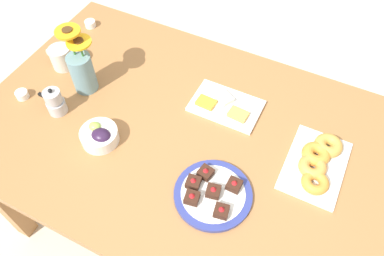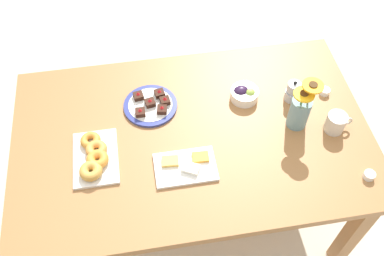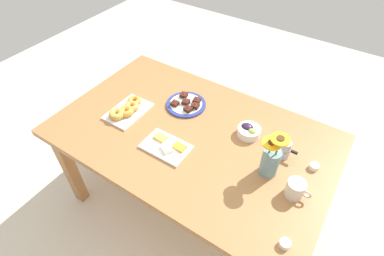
# 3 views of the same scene
# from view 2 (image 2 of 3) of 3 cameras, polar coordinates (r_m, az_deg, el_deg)

# --- Properties ---
(ground_plane) EXTENTS (6.00, 6.00, 0.00)m
(ground_plane) POSITION_cam_2_polar(r_m,az_deg,el_deg) (2.55, 0.00, -10.49)
(ground_plane) COLOR beige
(dining_table) EXTENTS (1.60, 1.00, 0.74)m
(dining_table) POSITION_cam_2_polar(r_m,az_deg,el_deg) (1.99, 0.00, -2.15)
(dining_table) COLOR #9E6B3D
(dining_table) RESTS_ON ground_plane
(coffee_mug) EXTENTS (0.12, 0.09, 0.09)m
(coffee_mug) POSITION_cam_2_polar(r_m,az_deg,el_deg) (2.00, 18.64, 0.69)
(coffee_mug) COLOR beige
(coffee_mug) RESTS_ON dining_table
(grape_bowl) EXTENTS (0.13, 0.13, 0.07)m
(grape_bowl) POSITION_cam_2_polar(r_m,az_deg,el_deg) (2.04, 6.97, 4.56)
(grape_bowl) COLOR white
(grape_bowl) RESTS_ON dining_table
(cheese_platter) EXTENTS (0.26, 0.17, 0.03)m
(cheese_platter) POSITION_cam_2_polar(r_m,az_deg,el_deg) (1.81, -0.84, -5.11)
(cheese_platter) COLOR white
(cheese_platter) RESTS_ON dining_table
(croissant_platter) EXTENTS (0.19, 0.28, 0.05)m
(croissant_platter) POSITION_cam_2_polar(r_m,az_deg,el_deg) (1.86, -12.86, -3.78)
(croissant_platter) COLOR white
(croissant_platter) RESTS_ON dining_table
(jam_cup_honey) EXTENTS (0.05, 0.05, 0.03)m
(jam_cup_honey) POSITION_cam_2_polar(r_m,az_deg,el_deg) (2.15, 17.29, 4.71)
(jam_cup_honey) COLOR white
(jam_cup_honey) RESTS_ON dining_table
(jam_cup_berry) EXTENTS (0.05, 0.05, 0.03)m
(jam_cup_berry) POSITION_cam_2_polar(r_m,az_deg,el_deg) (1.93, 22.56, -5.83)
(jam_cup_berry) COLOR white
(jam_cup_berry) RESTS_ON dining_table
(dessert_plate) EXTENTS (0.25, 0.25, 0.05)m
(dessert_plate) POSITION_cam_2_polar(r_m,az_deg,el_deg) (2.01, -5.52, 3.08)
(dessert_plate) COLOR navy
(dessert_plate) RESTS_ON dining_table
(flower_vase) EXTENTS (0.12, 0.11, 0.27)m
(flower_vase) POSITION_cam_2_polar(r_m,az_deg,el_deg) (1.93, 14.20, 2.30)
(flower_vase) COLOR #6B939E
(flower_vase) RESTS_ON dining_table
(moka_pot) EXTENTS (0.11, 0.07, 0.12)m
(moka_pot) POSITION_cam_2_polar(r_m,az_deg,el_deg) (2.06, 13.31, 4.73)
(moka_pot) COLOR #B7B7BC
(moka_pot) RESTS_ON dining_table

